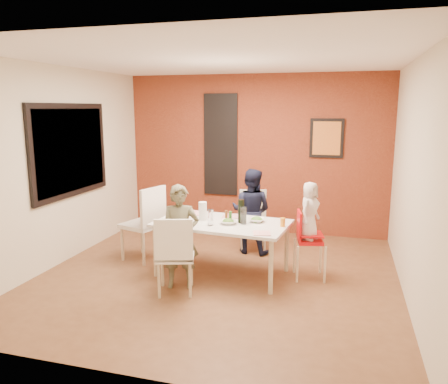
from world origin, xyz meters
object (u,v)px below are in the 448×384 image
(chair_near, at_px, (175,252))
(chair_far, at_px, (253,216))
(high_chair, at_px, (307,238))
(child_far, at_px, (251,211))
(chair_left, at_px, (147,220))
(toddler, at_px, (310,211))
(dining_table, at_px, (222,227))
(paper_towel_roll, at_px, (203,211))
(child_near, at_px, (180,237))
(wine_bottle, at_px, (241,211))

(chair_near, relative_size, chair_far, 1.04)
(high_chair, distance_m, child_far, 1.20)
(chair_left, distance_m, toddler, 2.26)
(dining_table, bearing_deg, child_far, 79.51)
(paper_towel_roll, bearing_deg, chair_far, 69.76)
(child_near, bearing_deg, high_chair, 9.23)
(chair_left, relative_size, high_chair, 1.22)
(chair_left, distance_m, paper_towel_roll, 0.93)
(child_near, bearing_deg, chair_near, -100.81)
(dining_table, relative_size, paper_towel_roll, 7.37)
(toddler, xyz_separation_m, wine_bottle, (-0.85, -0.13, -0.03))
(chair_far, height_order, paper_towel_roll, paper_towel_roll)
(high_chair, bearing_deg, paper_towel_roll, 82.65)
(chair_left, bearing_deg, wine_bottle, 99.46)
(chair_far, distance_m, chair_left, 1.64)
(chair_left, bearing_deg, dining_table, 96.30)
(child_near, relative_size, toddler, 1.72)
(child_far, bearing_deg, child_near, 77.45)
(high_chair, bearing_deg, child_far, 35.61)
(child_far, height_order, toddler, child_far)
(chair_left, xyz_separation_m, paper_towel_roll, (0.89, -0.18, 0.22))
(high_chair, xyz_separation_m, wine_bottle, (-0.83, -0.12, 0.32))
(chair_far, bearing_deg, chair_left, -157.48)
(chair_far, height_order, chair_left, chair_left)
(chair_left, distance_m, wine_bottle, 1.43)
(chair_near, xyz_separation_m, chair_left, (-0.82, 0.99, 0.07))
(chair_far, height_order, child_near, child_near)
(dining_table, relative_size, chair_near, 1.89)
(high_chair, bearing_deg, chair_near, 110.87)
(chair_far, distance_m, high_chair, 1.38)
(toddler, bearing_deg, paper_towel_roll, 117.20)
(dining_table, xyz_separation_m, child_far, (0.18, 0.95, -0.00))
(chair_near, distance_m, child_far, 1.81)
(high_chair, distance_m, wine_bottle, 0.90)
(child_far, bearing_deg, chair_left, 36.38)
(chair_far, distance_m, paper_towel_roll, 1.27)
(child_near, bearing_deg, paper_towel_roll, 63.82)
(paper_towel_roll, bearing_deg, toddler, 5.72)
(chair_near, height_order, paper_towel_roll, paper_towel_roll)
(high_chair, distance_m, toddler, 0.35)
(chair_near, bearing_deg, child_near, -101.45)
(child_far, height_order, wine_bottle, child_far)
(chair_far, xyz_separation_m, child_far, (0.02, -0.24, 0.13))
(chair_far, relative_size, child_near, 0.71)
(wine_bottle, bearing_deg, child_far, 94.05)
(chair_near, bearing_deg, high_chair, -163.73)
(dining_table, height_order, toddler, toddler)
(chair_left, xyz_separation_m, child_near, (0.79, -0.75, 0.03))
(high_chair, height_order, wine_bottle, wine_bottle)
(wine_bottle, bearing_deg, toddler, 8.77)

